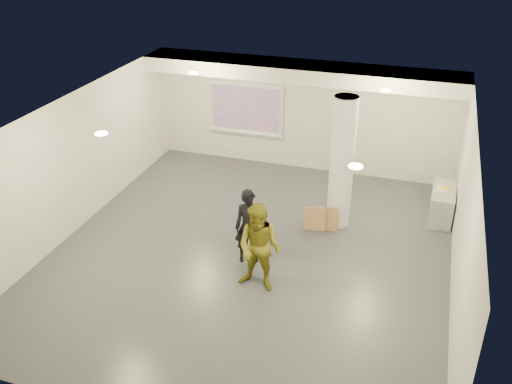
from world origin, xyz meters
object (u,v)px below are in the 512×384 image
(column, at_px, (342,163))
(projection_screen, at_px, (245,109))
(woman, at_px, (249,227))
(credenza, at_px, (442,204))
(man, at_px, (259,248))

(column, relative_size, projection_screen, 1.43)
(woman, bearing_deg, column, 33.70)
(credenza, bearing_deg, man, -128.53)
(woman, xyz_separation_m, man, (0.47, -0.82, 0.09))
(column, bearing_deg, man, -108.94)
(projection_screen, bearing_deg, woman, -70.50)
(projection_screen, distance_m, woman, 5.01)
(column, bearing_deg, credenza, 23.58)
(credenza, relative_size, woman, 0.78)
(man, bearing_deg, projection_screen, 117.50)
(man, bearing_deg, woman, 126.38)
(woman, bearing_deg, man, -80.67)
(credenza, height_order, man, man)
(woman, distance_m, man, 0.95)
(projection_screen, xyz_separation_m, credenza, (5.32, -1.68, -1.17))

